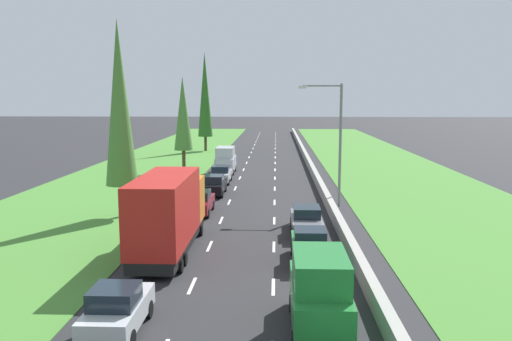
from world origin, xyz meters
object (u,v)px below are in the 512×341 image
(poplar_tree_fourth, at_px, (205,95))
(street_light_mast, at_px, (336,136))
(silver_sedan_left_lane, at_px, (221,174))
(poplar_tree_third, at_px, (183,114))
(black_sedan_left_lane, at_px, (214,185))
(red_box_truck_left_lane, at_px, (169,212))
(green_van_right_lane, at_px, (319,292))
(silver_hatchback_left_lane, at_px, (117,309))
(silver_van_left_lane, at_px, (226,160))
(green_hatchback_right_lane, at_px, (309,245))
(poplar_tree_second, at_px, (119,104))
(maroon_sedan_left_lane, at_px, (199,202))
(grey_sedan_right_lane, at_px, (306,220))

(poplar_tree_fourth, bearing_deg, street_light_mast, -69.11)
(silver_sedan_left_lane, relative_size, poplar_tree_third, 0.44)
(black_sedan_left_lane, distance_m, poplar_tree_fourth, 35.99)
(poplar_tree_third, bearing_deg, red_box_truck_left_lane, -81.37)
(green_van_right_lane, bearing_deg, silver_hatchback_left_lane, -176.63)
(silver_hatchback_left_lane, distance_m, silver_sedan_left_lane, 31.60)
(silver_van_left_lane, bearing_deg, green_hatchback_right_lane, -76.76)
(silver_sedan_left_lane, distance_m, poplar_tree_second, 16.60)
(black_sedan_left_lane, height_order, poplar_tree_third, poplar_tree_third)
(silver_van_left_lane, distance_m, poplar_tree_third, 7.39)
(poplar_tree_third, relative_size, street_light_mast, 1.14)
(green_van_right_lane, distance_m, maroon_sedan_left_lane, 19.34)
(poplar_tree_fourth, bearing_deg, silver_van_left_lane, -77.15)
(red_box_truck_left_lane, xyz_separation_m, black_sedan_left_lane, (0.38, 16.29, -1.37))
(red_box_truck_left_lane, bearing_deg, grey_sedan_right_lane, 29.99)
(red_box_truck_left_lane, relative_size, black_sedan_left_lane, 2.09)
(green_van_right_lane, height_order, grey_sedan_right_lane, green_van_right_lane)
(poplar_tree_fourth, bearing_deg, green_van_right_lane, -78.68)
(grey_sedan_right_lane, relative_size, poplar_tree_third, 0.44)
(grey_sedan_right_lane, height_order, silver_van_left_lane, silver_van_left_lane)
(poplar_tree_fourth, bearing_deg, green_hatchback_right_lane, -76.93)
(green_hatchback_right_lane, bearing_deg, poplar_tree_second, 142.11)
(silver_sedan_left_lane, bearing_deg, grey_sedan_right_lane, -68.87)
(green_hatchback_right_lane, bearing_deg, grey_sedan_right_lane, 88.29)
(silver_sedan_left_lane, relative_size, green_hatchback_right_lane, 1.15)
(grey_sedan_right_lane, bearing_deg, poplar_tree_fourth, 104.72)
(silver_hatchback_left_lane, bearing_deg, silver_van_left_lane, 89.84)
(red_box_truck_left_lane, distance_m, poplar_tree_fourth, 51.69)
(silver_hatchback_left_lane, xyz_separation_m, silver_van_left_lane, (0.10, 37.72, 0.56))
(silver_hatchback_left_lane, relative_size, green_hatchback_right_lane, 1.00)
(grey_sedan_right_lane, relative_size, poplar_tree_second, 0.34)
(green_van_right_lane, relative_size, grey_sedan_right_lane, 1.09)
(green_hatchback_right_lane, bearing_deg, street_light_mast, 78.62)
(poplar_tree_second, bearing_deg, street_light_mast, 15.64)
(silver_sedan_left_lane, distance_m, silver_van_left_lane, 6.16)
(poplar_tree_fourth, distance_m, street_light_mast, 41.75)
(silver_sedan_left_lane, bearing_deg, silver_van_left_lane, 91.43)
(silver_sedan_left_lane, height_order, poplar_tree_third, poplar_tree_third)
(silver_hatchback_left_lane, relative_size, poplar_tree_second, 0.30)
(red_box_truck_left_lane, xyz_separation_m, green_hatchback_right_lane, (7.17, -1.23, -1.35))
(black_sedan_left_lane, distance_m, grey_sedan_right_lane, 13.92)
(green_hatchback_right_lane, xyz_separation_m, poplar_tree_fourth, (-12.14, 52.32, 7.48))
(maroon_sedan_left_lane, relative_size, silver_sedan_left_lane, 1.00)
(red_box_truck_left_lane, bearing_deg, black_sedan_left_lane, 88.66)
(silver_van_left_lane, bearing_deg, street_light_mast, -59.23)
(poplar_tree_second, distance_m, street_light_mast, 15.42)
(maroon_sedan_left_lane, relative_size, poplar_tree_second, 0.34)
(green_van_right_lane, xyz_separation_m, maroon_sedan_left_lane, (-6.87, 18.08, -0.59))
(silver_van_left_lane, bearing_deg, poplar_tree_third, 151.03)
(red_box_truck_left_lane, relative_size, green_van_right_lane, 1.92)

